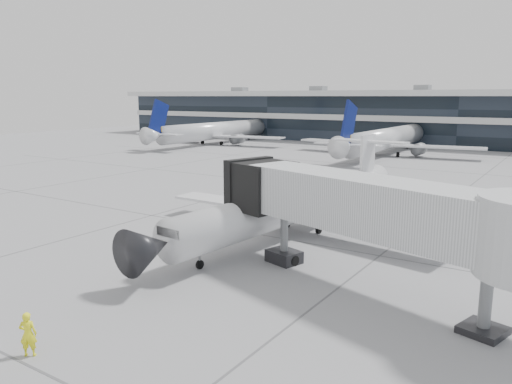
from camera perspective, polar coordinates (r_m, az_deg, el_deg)
The scene contains 9 objects.
ground at distance 37.17m, azimuth -0.78°, elevation -4.68°, with size 220.00×220.00×0.00m, color gray.
terminal at distance 113.60m, azimuth 23.13°, elevation 7.52°, with size 170.00×22.00×10.00m, color black.
bg_jet_left at distance 107.23m, azimuth -4.41°, elevation 5.52°, with size 32.00×40.00×9.60m, color silver, non-canonical shape.
bg_jet_center at distance 89.77m, azimuth 14.76°, elevation 4.15°, with size 32.00×40.00×9.60m, color silver, non-canonical shape.
regional_jet at distance 36.55m, azimuth 4.48°, elevation -1.33°, with size 22.93×28.64×6.61m.
jet_bridge at distance 25.21m, azimuth 14.39°, elevation -1.98°, with size 19.00×8.56×6.19m.
ramp_worker at distance 21.96m, azimuth -24.61°, elevation -14.55°, with size 0.66×0.43×1.81m, color #FFFC1A.
traffic_cone at distance 43.69m, azimuth -4.47°, elevation -1.94°, with size 0.54×0.54×0.63m.
far_tug at distance 66.31m, azimuth 1.99°, elevation 2.78°, with size 2.00×2.51×1.39m.
Camera 1 is at (19.96, -29.72, 9.97)m, focal length 35.00 mm.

